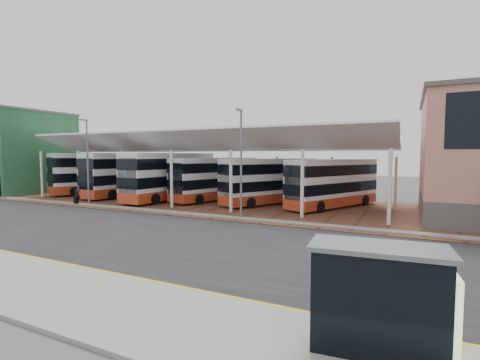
{
  "coord_description": "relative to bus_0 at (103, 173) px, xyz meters",
  "views": [
    {
      "loc": [
        13.16,
        -16.67,
        4.7
      ],
      "look_at": [
        0.6,
        8.98,
        2.7
      ],
      "focal_mm": 26.0,
      "sensor_mm": 36.0,
      "label": 1
    }
  ],
  "objects": [
    {
      "name": "bus_shelter",
      "position": [
        33.84,
        -22.95,
        -0.82
      ],
      "size": [
        3.24,
        1.71,
        2.5
      ],
      "rotation": [
        0.0,
        0.0,
        0.09
      ],
      "color": "black",
      "rests_on": "sidewalk"
    },
    {
      "name": "sidewalk",
      "position": [
        20.97,
        -23.5,
        -2.45
      ],
      "size": [
        120.0,
        4.0,
        0.14
      ],
      "primitive_type": "cube",
      "color": "gray",
      "rests_on": "ground"
    },
    {
      "name": "lamp_east",
      "position": [
        22.97,
        -8.23,
        1.84
      ],
      "size": [
        0.16,
        0.9,
        8.07
      ],
      "color": "slate",
      "rests_on": "ground"
    },
    {
      "name": "pedestrian",
      "position": [
        5.04,
        -7.91,
        -1.6
      ],
      "size": [
        0.57,
        0.72,
        1.72
      ],
      "primitive_type": "imported",
      "rotation": [
        0.0,
        0.0,
        1.29
      ],
      "color": "black",
      "rests_on": "forecourt"
    },
    {
      "name": "lamp_west",
      "position": [
        6.97,
        -8.23,
        1.84
      ],
      "size": [
        0.16,
        0.9,
        8.07
      ],
      "color": "slate",
      "rests_on": "ground"
    },
    {
      "name": "bus_5",
      "position": [
        27.99,
        0.46,
        -0.32
      ],
      "size": [
        6.6,
        10.54,
        4.33
      ],
      "rotation": [
        0.0,
        0.0,
        -0.43
      ],
      "color": "white",
      "rests_on": "forecourt"
    },
    {
      "name": "bus_2",
      "position": [
        11.41,
        -1.45,
        -0.02
      ],
      "size": [
        3.63,
        12.11,
        4.92
      ],
      "rotation": [
        0.0,
        0.0,
        -0.07
      ],
      "color": "white",
      "rests_on": "forecourt"
    },
    {
      "name": "forecourt",
      "position": [
        22.97,
        -1.5,
        -2.49
      ],
      "size": [
        72.0,
        16.0,
        0.06
      ],
      "primitive_type": "cube",
      "color": "brown",
      "rests_on": "ground"
    },
    {
      "name": "bus_4",
      "position": [
        22.01,
        0.21,
        -0.29
      ],
      "size": [
        6.95,
        10.57,
        4.37
      ],
      "rotation": [
        0.0,
        0.0,
        -0.47
      ],
      "color": "white",
      "rests_on": "forecourt"
    },
    {
      "name": "north_kerb",
      "position": [
        20.97,
        -8.3,
        -2.45
      ],
      "size": [
        120.0,
        0.8,
        0.14
      ],
      "primitive_type": "cube",
      "color": "gray",
      "rests_on": "ground"
    },
    {
      "name": "ground",
      "position": [
        20.97,
        -14.5,
        -2.52
      ],
      "size": [
        140.0,
        140.0,
        0.0
      ],
      "primitive_type": "plane",
      "color": "#464944"
    },
    {
      "name": "yellow_line_near",
      "position": [
        20.97,
        -21.5,
        -2.5
      ],
      "size": [
        120.0,
        0.12,
        0.01
      ],
      "primitive_type": "cube",
      "color": "gold",
      "rests_on": "road"
    },
    {
      "name": "shop_green",
      "position": [
        -9.03,
        -3.53,
        2.59
      ],
      "size": [
        6.4,
        10.2,
        10.22
      ],
      "color": "#286038",
      "rests_on": "ground"
    },
    {
      "name": "road",
      "position": [
        20.97,
        -15.5,
        -2.51
      ],
      "size": [
        120.0,
        14.0,
        0.02
      ],
      "primitive_type": "cube",
      "color": "black",
      "rests_on": "ground"
    },
    {
      "name": "canopy",
      "position": [
        14.97,
        -0.56,
        3.27
      ],
      "size": [
        37.0,
        11.63,
        7.07
      ],
      "color": "silver",
      "rests_on": "ground"
    },
    {
      "name": "bus_3",
      "position": [
        15.88,
        0.32,
        -0.27
      ],
      "size": [
        5.26,
        10.99,
        4.42
      ],
      "rotation": [
        0.0,
        0.0,
        -0.27
      ],
      "color": "white",
      "rests_on": "forecourt"
    },
    {
      "name": "bus_0",
      "position": [
        0.0,
        0.0,
        0.0
      ],
      "size": [
        7.17,
        12.18,
        4.96
      ],
      "rotation": [
        0.0,
        0.0,
        -0.39
      ],
      "color": "white",
      "rests_on": "forecourt"
    },
    {
      "name": "yellow_line_far",
      "position": [
        20.97,
        -21.2,
        -2.5
      ],
      "size": [
        120.0,
        0.12,
        0.01
      ],
      "primitive_type": "cube",
      "color": "gold",
      "rests_on": "road"
    },
    {
      "name": "suitcase",
      "position": [
        5.59,
        -8.5,
        -2.14
      ],
      "size": [
        0.37,
        0.27,
        0.64
      ],
      "primitive_type": "cube",
      "color": "black",
      "rests_on": "forecourt"
    },
    {
      "name": "bus_1",
      "position": [
        5.01,
        -0.64,
        -0.05
      ],
      "size": [
        3.67,
        11.99,
        4.87
      ],
      "rotation": [
        0.0,
        0.0,
        -0.08
      ],
      "color": "white",
      "rests_on": "forecourt"
    }
  ]
}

